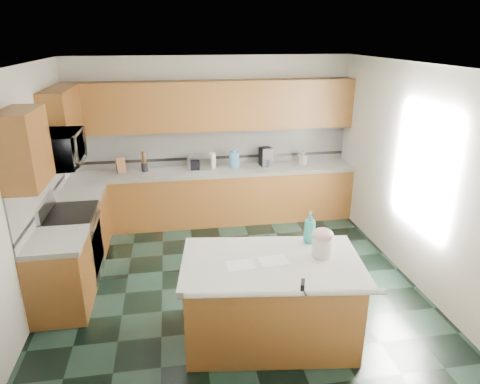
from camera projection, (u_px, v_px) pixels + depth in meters
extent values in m
plane|color=black|center=(233.00, 283.00, 5.50)|extent=(4.60, 4.60, 0.00)
plane|color=white|center=(231.00, 65.00, 4.55)|extent=(4.60, 4.60, 0.00)
cube|color=silver|center=(212.00, 139.00, 7.17)|extent=(4.60, 0.04, 2.70)
cube|color=silver|center=(282.00, 298.00, 2.88)|extent=(4.60, 0.04, 2.70)
cube|color=silver|center=(23.00, 196.00, 4.68)|extent=(0.04, 4.60, 2.70)
cube|color=silver|center=(414.00, 175.00, 5.37)|extent=(0.04, 4.60, 2.70)
cube|color=#42240D|center=(216.00, 197.00, 7.20)|extent=(4.60, 0.60, 0.86)
cube|color=silver|center=(215.00, 171.00, 7.04)|extent=(4.60, 0.64, 0.06)
cube|color=#42240D|center=(213.00, 106.00, 6.79)|extent=(4.60, 0.33, 0.78)
cube|color=silver|center=(213.00, 146.00, 7.18)|extent=(4.60, 0.02, 0.63)
cube|color=black|center=(213.00, 158.00, 7.24)|extent=(4.60, 0.01, 0.05)
cube|color=#42240D|center=(85.00, 222.00, 6.24)|extent=(0.60, 0.82, 0.86)
cube|color=silver|center=(80.00, 193.00, 6.08)|extent=(0.64, 0.82, 0.06)
cube|color=#42240D|center=(61.00, 278.00, 4.82)|extent=(0.60, 0.72, 0.86)
cube|color=silver|center=(55.00, 241.00, 4.66)|extent=(0.64, 0.72, 0.06)
cube|color=silver|center=(41.00, 189.00, 5.23)|extent=(0.02, 2.30, 0.63)
cube|color=black|center=(44.00, 203.00, 5.30)|extent=(0.01, 2.30, 0.05)
cube|color=#42240D|center=(62.00, 118.00, 5.82)|extent=(0.33, 1.09, 0.78)
cube|color=#42240D|center=(24.00, 148.00, 4.28)|extent=(0.33, 0.72, 0.78)
cube|color=#B7B7BC|center=(74.00, 247.00, 5.50)|extent=(0.60, 0.76, 0.88)
cube|color=black|center=(97.00, 248.00, 5.56)|extent=(0.02, 0.68, 0.55)
cube|color=black|center=(69.00, 214.00, 5.34)|extent=(0.62, 0.78, 0.04)
cylinder|color=#B7B7BC|center=(96.00, 221.00, 5.43)|extent=(0.02, 0.66, 0.02)
cube|color=#B7B7BC|center=(45.00, 206.00, 5.26)|extent=(0.06, 0.76, 0.18)
imported|color=#B7B7BC|center=(59.00, 149.00, 5.05)|extent=(0.50, 0.73, 0.41)
cube|color=#42240D|center=(270.00, 303.00, 4.38)|extent=(1.78, 1.16, 0.86)
cube|color=silver|center=(272.00, 263.00, 4.22)|extent=(1.89, 1.27, 0.06)
cylinder|color=silver|center=(285.00, 293.00, 3.73)|extent=(1.77, 0.29, 0.06)
cylinder|color=silver|center=(322.00, 247.00, 4.27)|extent=(0.22, 0.22, 0.20)
ellipsoid|color=beige|center=(323.00, 235.00, 4.22)|extent=(0.21, 0.21, 0.13)
cylinder|color=tan|center=(323.00, 231.00, 4.20)|extent=(0.07, 0.02, 0.02)
sphere|color=tan|center=(320.00, 231.00, 4.20)|extent=(0.04, 0.04, 0.04)
sphere|color=tan|center=(326.00, 230.00, 4.21)|extent=(0.04, 0.04, 0.04)
imported|color=teal|center=(310.00, 227.00, 4.53)|extent=(0.18, 0.18, 0.35)
cube|color=white|center=(274.00, 261.00, 4.21)|extent=(0.29, 0.23, 0.00)
cube|color=white|center=(241.00, 265.00, 4.13)|extent=(0.28, 0.22, 0.00)
cube|color=black|center=(303.00, 287.00, 3.76)|extent=(0.07, 0.12, 0.10)
cylinder|color=black|center=(305.00, 293.00, 3.71)|extent=(0.02, 0.08, 0.02)
cube|color=#472814|center=(121.00, 166.00, 6.80)|extent=(0.19, 0.22, 0.27)
cylinder|color=black|center=(145.00, 167.00, 6.90)|extent=(0.11, 0.11, 0.14)
cylinder|color=#472814|center=(144.00, 157.00, 6.85)|extent=(0.06, 0.06, 0.20)
cube|color=#B7B7BC|center=(200.00, 163.00, 7.00)|extent=(0.43, 0.35, 0.22)
cube|color=black|center=(201.00, 165.00, 6.88)|extent=(0.34, 0.01, 0.18)
cylinder|color=white|center=(212.00, 160.00, 7.07)|extent=(0.11, 0.11, 0.25)
cylinder|color=#B7B7BC|center=(213.00, 167.00, 7.11)|extent=(0.17, 0.17, 0.01)
cylinder|color=teal|center=(234.00, 159.00, 7.08)|extent=(0.16, 0.16, 0.27)
cylinder|color=teal|center=(234.00, 150.00, 7.03)|extent=(0.08, 0.08, 0.04)
cube|color=black|center=(266.00, 157.00, 7.18)|extent=(0.21, 0.23, 0.31)
cylinder|color=black|center=(266.00, 163.00, 7.17)|extent=(0.13, 0.13, 0.13)
imported|color=white|center=(303.00, 158.00, 7.26)|extent=(0.13, 0.13, 0.21)
cylinder|color=red|center=(304.00, 151.00, 7.22)|extent=(0.02, 0.02, 0.03)
cube|color=white|center=(423.00, 168.00, 5.13)|extent=(0.02, 1.40, 1.10)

